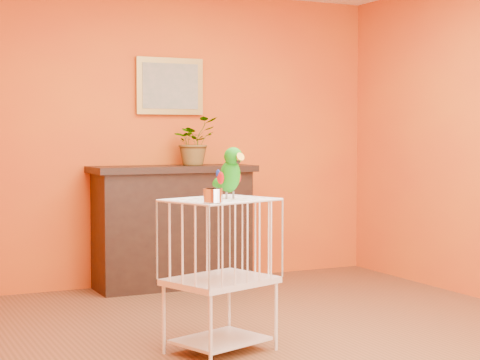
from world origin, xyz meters
TOP-DOWN VIEW (x-y plane):
  - ground at (0.00, 0.00)m, footprint 4.50×4.50m
  - room_shell at (0.00, 0.00)m, footprint 4.50×4.50m
  - console_cabinet at (-0.06, 2.00)m, footprint 1.42×0.51m
  - potted_plant at (0.14, 2.00)m, footprint 0.50×0.52m
  - framed_picture at (0.00, 2.22)m, footprint 0.62×0.04m
  - birdcage at (-0.54, -0.08)m, footprint 0.72×0.64m
  - feed_cup at (-0.70, -0.33)m, footprint 0.11×0.11m
  - parrot at (-0.47, -0.07)m, footprint 0.16×0.28m

SIDE VIEW (x-z plane):
  - ground at x=0.00m, z-range 0.00..0.00m
  - birdcage at x=-0.54m, z-range 0.02..0.95m
  - console_cabinet at x=-0.06m, z-range 0.00..1.06m
  - feed_cup at x=-0.70m, z-range 0.94..1.02m
  - parrot at x=-0.47m, z-range 0.94..1.25m
  - potted_plant at x=0.14m, z-range 1.05..1.38m
  - room_shell at x=0.00m, z-range -0.67..3.83m
  - framed_picture at x=0.00m, z-range 1.50..2.00m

